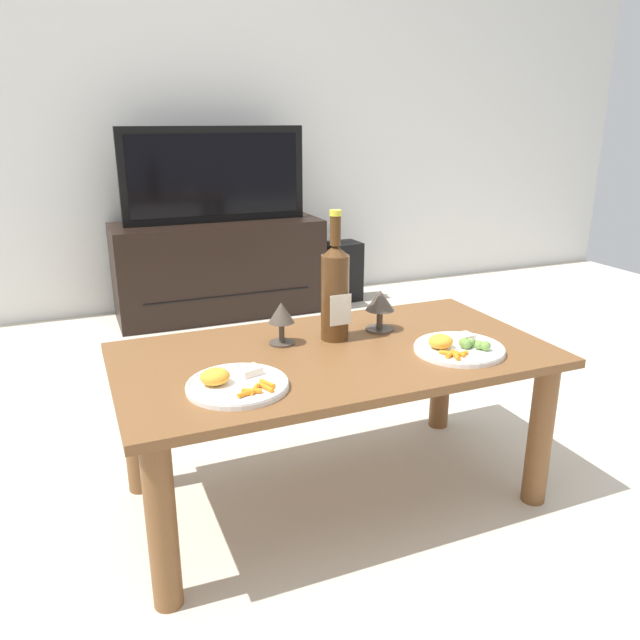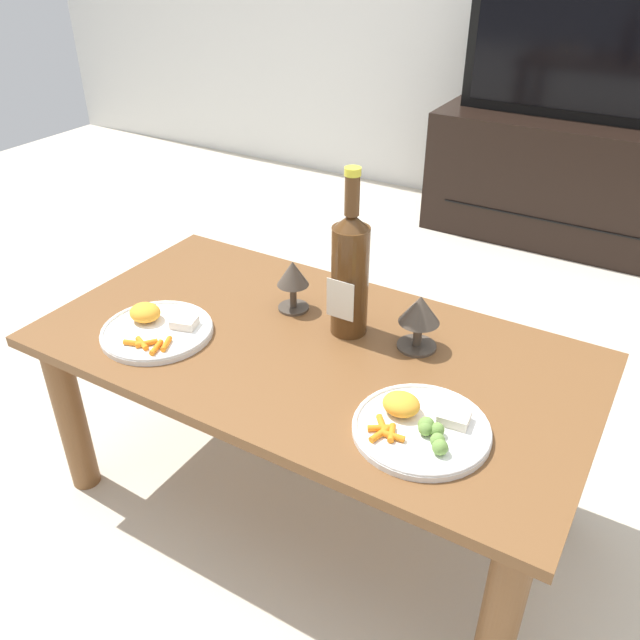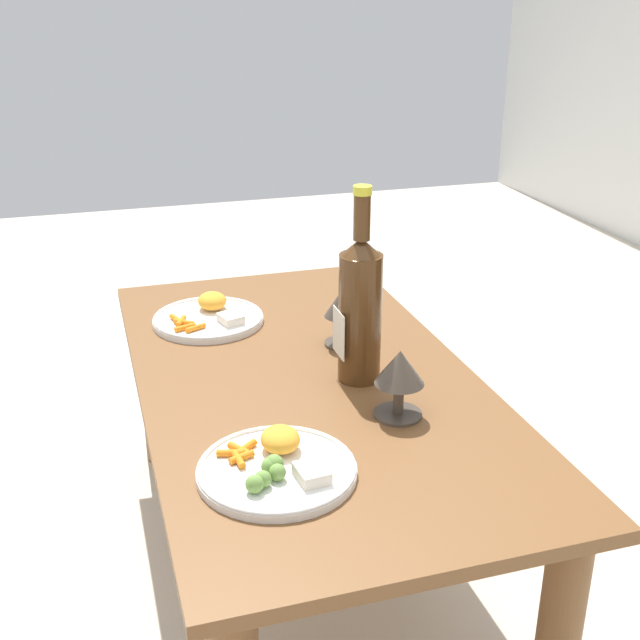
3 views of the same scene
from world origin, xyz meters
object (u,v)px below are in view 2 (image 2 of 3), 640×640
tv_stand (565,182)px  goblet_left (293,277)px  dinner_plate_left (156,328)px  dinner_plate_right (420,426)px  goblet_right (420,313)px  dining_table (311,376)px  tv_screen (590,55)px  wine_bottle (350,271)px

tv_stand → goblet_left: bearing=-97.9°
tv_stand → dinner_plate_left: (-0.46, -2.07, 0.21)m
tv_stand → dinner_plate_right: size_ratio=4.60×
goblet_left → goblet_right: bearing=0.0°
dining_table → tv_stand: tv_stand is taller
goblet_left → tv_stand: bearing=82.1°
tv_stand → dining_table: bearing=-93.9°
dinner_plate_right → goblet_left: bearing=150.1°
tv_screen → wine_bottle: bearing=-92.8°
wine_bottle → goblet_left: size_ratio=3.03×
dining_table → tv_screen: 1.98m
dining_table → wine_bottle: size_ratio=3.18×
dining_table → wine_bottle: (0.04, 0.09, 0.24)m
goblet_left → goblet_right: 0.32m
tv_screen → goblet_right: 1.83m
wine_bottle → goblet_left: wine_bottle is taller
tv_screen → dinner_plate_right: (0.19, -2.07, -0.31)m
tv_screen → goblet_right: size_ratio=7.99×
dinner_plate_right → goblet_right: bearing=114.9°
goblet_right → dinner_plate_right: (0.12, -0.25, -0.07)m
tv_stand → wine_bottle: size_ratio=3.05×
dining_table → tv_stand: 1.94m
tv_stand → goblet_right: bearing=-87.8°
tv_stand → tv_screen: (0.00, -0.00, 0.53)m
tv_stand → dinner_plate_right: (0.19, -2.07, 0.21)m
tv_screen → tv_stand: bearing=90.0°
wine_bottle → goblet_left: (-0.16, 0.02, -0.07)m
dining_table → tv_stand: size_ratio=1.04×
tv_stand → dinner_plate_left: bearing=-102.5°
dinner_plate_left → dinner_plate_right: 0.64m
goblet_left → dinner_plate_left: 0.33m
wine_bottle → tv_stand: bearing=87.2°
wine_bottle → tv_screen: bearing=87.2°
tv_stand → goblet_left: goblet_left is taller
dining_table → dinner_plate_left: size_ratio=4.84×
tv_screen → dinner_plate_right: tv_screen is taller
tv_screen → dinner_plate_left: bearing=-102.5°
dining_table → dinner_plate_right: dinner_plate_right is taller
dining_table → dinner_plate_left: 0.37m
wine_bottle → goblet_right: wine_bottle is taller
tv_screen → goblet_left: size_ratio=8.07×
tv_stand → goblet_left: size_ratio=9.24×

